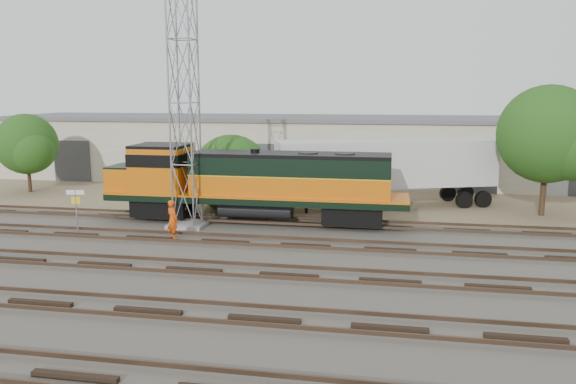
% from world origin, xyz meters
% --- Properties ---
extents(ground, '(140.00, 140.00, 0.00)m').
position_xyz_m(ground, '(0.00, 0.00, 0.00)').
color(ground, '#47423A').
rests_on(ground, ground).
extents(dirt_strip, '(80.00, 16.00, 0.02)m').
position_xyz_m(dirt_strip, '(0.00, 15.00, 0.01)').
color(dirt_strip, '#726047').
rests_on(dirt_strip, ground).
extents(tracks, '(80.00, 20.40, 0.28)m').
position_xyz_m(tracks, '(0.00, -3.00, 0.08)').
color(tracks, black).
rests_on(tracks, ground).
extents(warehouse, '(58.40, 10.40, 5.30)m').
position_xyz_m(warehouse, '(0.04, 22.98, 2.65)').
color(warehouse, beige).
rests_on(warehouse, ground).
extents(locomotive, '(17.06, 2.99, 4.10)m').
position_xyz_m(locomotive, '(-3.83, 6.00, 2.36)').
color(locomotive, black).
rests_on(locomotive, tracks).
extents(signal_tower, '(1.97, 1.97, 13.33)m').
position_xyz_m(signal_tower, '(-7.04, 4.58, 6.51)').
color(signal_tower, gray).
rests_on(signal_tower, ground).
extents(sign_post, '(0.96, 0.16, 2.35)m').
position_xyz_m(sign_post, '(-12.18, 1.99, 1.65)').
color(sign_post, gray).
rests_on(sign_post, ground).
extents(worker, '(0.88, 0.81, 2.01)m').
position_xyz_m(worker, '(-6.81, 1.80, 1.00)').
color(worker, '#D0450B').
rests_on(worker, ground).
extents(semi_trailer, '(14.16, 7.40, 4.32)m').
position_xyz_m(semi_trailer, '(3.96, 11.95, 2.72)').
color(semi_trailer, silver).
rests_on(semi_trailer, ground).
extents(tree_west, '(4.65, 4.43, 5.79)m').
position_xyz_m(tree_west, '(-22.14, 12.55, 3.46)').
color(tree_west, '#382619').
rests_on(tree_west, ground).
extents(tree_mid, '(5.24, 4.99, 4.99)m').
position_xyz_m(tree_mid, '(-5.79, 9.72, 2.07)').
color(tree_mid, '#382619').
rests_on(tree_mid, ground).
extents(tree_east, '(6.05, 5.76, 7.78)m').
position_xyz_m(tree_east, '(13.22, 10.67, 4.75)').
color(tree_east, '#382619').
rests_on(tree_east, ground).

